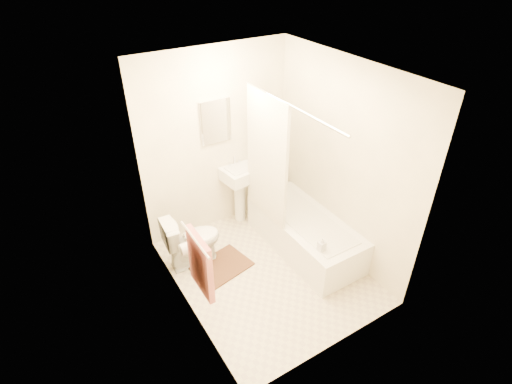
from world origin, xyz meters
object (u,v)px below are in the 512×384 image
bathtub (304,233)px  soap_bottle (322,244)px  bath_mat (222,266)px  sink (240,192)px  toilet (192,240)px

bathtub → soap_bottle: bearing=-111.0°
bath_mat → soap_bottle: bearing=-42.2°
sink → bath_mat: size_ratio=1.41×
sink → bathtub: size_ratio=0.56×
bath_mat → toilet: bearing=131.7°
toilet → bathtub: toilet is taller
toilet → sink: 1.03m
toilet → bath_mat: 0.48m
toilet → sink: size_ratio=0.74×
sink → bath_mat: sink is taller
toilet → bath_mat: toilet is taller
sink → soap_bottle: (0.18, -1.49, 0.08)m
bath_mat → soap_bottle: 1.28m
toilet → sink: sink is taller
bathtub → bath_mat: (-1.07, 0.22, -0.22)m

